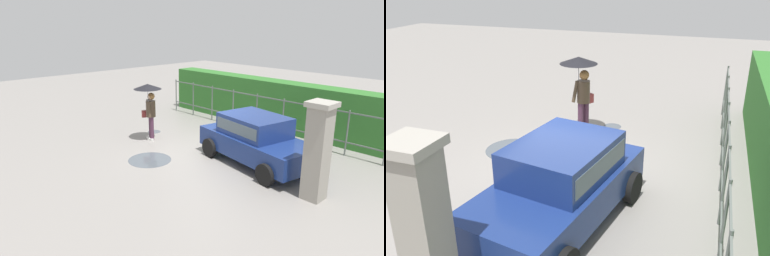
# 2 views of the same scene
# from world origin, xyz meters

# --- Properties ---
(ground_plane) EXTENTS (40.00, 40.00, 0.00)m
(ground_plane) POSITION_xyz_m (0.00, 0.00, 0.00)
(ground_plane) COLOR gray
(car) EXTENTS (3.94, 2.38, 1.48)m
(car) POSITION_xyz_m (1.71, 0.51, 0.80)
(car) COLOR navy
(car) RESTS_ON ground
(pedestrian) EXTENTS (0.98, 0.98, 2.06)m
(pedestrian) POSITION_xyz_m (-2.27, -0.47, 1.51)
(pedestrian) COLOR #47283D
(pedestrian) RESTS_ON ground
(gate_pillar) EXTENTS (0.60, 0.60, 2.42)m
(gate_pillar) POSITION_xyz_m (4.10, -0.29, 1.24)
(gate_pillar) COLOR gray
(gate_pillar) RESTS_ON ground
(fence_section) EXTENTS (10.72, 0.05, 1.50)m
(fence_section) POSITION_xyz_m (0.33, 3.13, 0.83)
(fence_section) COLOR #59605B
(fence_section) RESTS_ON ground
(puddle_near) EXTENTS (1.34, 1.34, 0.00)m
(puddle_near) POSITION_xyz_m (-0.68, -1.68, 0.00)
(puddle_near) COLOR #4C545B
(puddle_near) RESTS_ON ground
(puddle_far) EXTENTS (0.50, 0.50, 0.00)m
(puddle_far) POSITION_xyz_m (-2.96, 0.23, 0.00)
(puddle_far) COLOR #4C545B
(puddle_far) RESTS_ON ground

